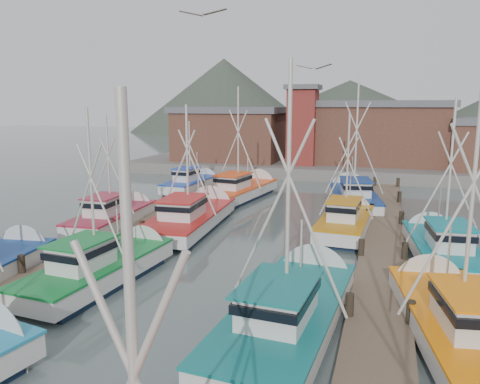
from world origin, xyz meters
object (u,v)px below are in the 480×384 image
(boat_4, at_px, (106,266))
(lookout_tower, at_px, (302,125))
(boat_8, at_px, (193,217))
(boat_12, at_px, (242,190))

(boat_4, bearing_deg, lookout_tower, 89.74)
(lookout_tower, relative_size, boat_8, 0.80)
(boat_4, height_order, boat_12, boat_12)
(lookout_tower, bearing_deg, boat_8, -95.96)
(boat_8, relative_size, boat_12, 1.03)
(boat_4, bearing_deg, boat_12, 93.65)
(boat_8, bearing_deg, lookout_tower, 80.18)
(lookout_tower, height_order, boat_12, lookout_tower)
(lookout_tower, height_order, boat_8, lookout_tower)
(boat_8, height_order, boat_12, boat_12)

